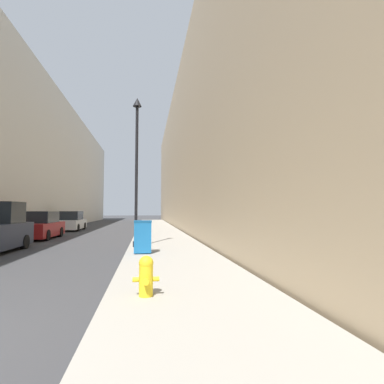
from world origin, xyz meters
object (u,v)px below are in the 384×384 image
(fire_hydrant, at_px, (146,275))
(trash_bin, at_px, (143,236))
(lamppost, at_px, (137,156))
(parked_sedan_near, at_px, (41,226))
(parked_sedan_far, at_px, (71,222))

(fire_hydrant, relative_size, trash_bin, 0.61)
(trash_bin, relative_size, lamppost, 0.18)
(parked_sedan_near, bearing_deg, fire_hydrant, -65.07)
(trash_bin, height_order, parked_sedan_far, parked_sedan_far)
(trash_bin, bearing_deg, fire_hydrant, -88.61)
(parked_sedan_far, bearing_deg, trash_bin, -68.06)
(lamppost, bearing_deg, parked_sedan_far, 113.64)
(fire_hydrant, relative_size, parked_sedan_far, 0.17)
(fire_hydrant, relative_size, parked_sedan_near, 0.17)
(parked_sedan_near, bearing_deg, trash_bin, -52.42)
(lamppost, xyz_separation_m, parked_sedan_far, (-6.12, 13.98, -3.44))
(fire_hydrant, height_order, trash_bin, trash_bin)
(trash_bin, bearing_deg, lamppost, 99.29)
(parked_sedan_far, bearing_deg, fire_hydrant, -73.14)
(trash_bin, height_order, parked_sedan_near, parked_sedan_near)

